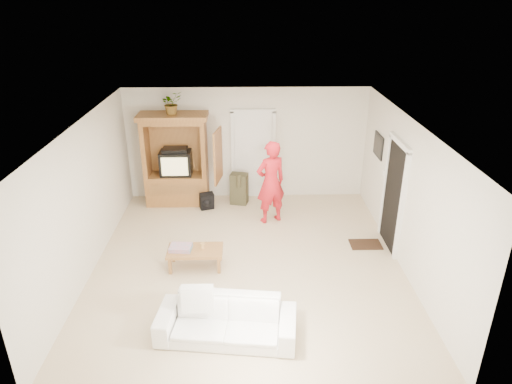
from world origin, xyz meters
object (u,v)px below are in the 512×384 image
man (271,182)px  coffee_table (195,252)px  armoire (177,165)px  sofa (226,320)px

man → coffee_table: size_ratio=1.83×
armoire → coffee_table: 2.90m
man → sofa: 3.71m
sofa → man: bearing=84.2°
man → coffee_table: man is taller
man → armoire: bearing=-50.1°
armoire → sofa: 4.78m
armoire → sofa: bearing=-74.6°
coffee_table → armoire: bearing=102.7°
armoire → coffee_table: (0.64, -2.76, -0.59)m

